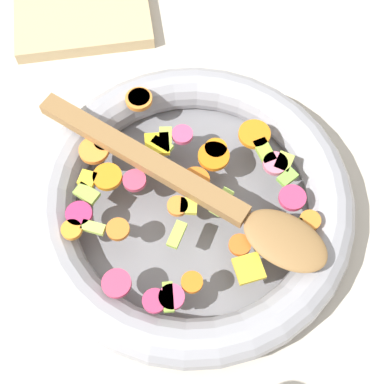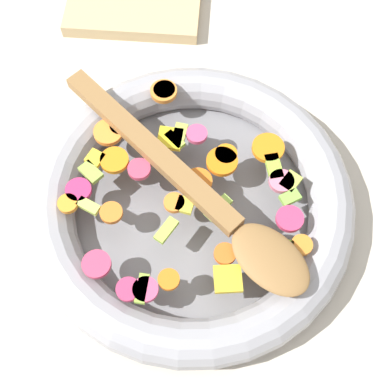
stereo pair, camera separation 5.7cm
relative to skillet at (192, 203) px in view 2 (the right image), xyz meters
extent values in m
plane|color=beige|center=(0.00, 0.00, -0.02)|extent=(4.00, 4.00, 0.00)
cylinder|color=slate|center=(0.00, 0.00, -0.02)|extent=(0.31, 0.31, 0.01)
torus|color=#9E9EA5|center=(0.00, 0.00, 0.00)|extent=(0.36, 0.36, 0.05)
cylinder|color=orange|center=(0.02, -0.02, 0.03)|extent=(0.03, 0.03, 0.01)
cylinder|color=orange|center=(0.10, -0.02, 0.03)|extent=(0.03, 0.03, 0.01)
cylinder|color=orange|center=(0.02, -0.13, 0.03)|extent=(0.03, 0.03, 0.01)
cylinder|color=orange|center=(0.05, 0.11, 0.03)|extent=(0.03, 0.03, 0.01)
cylinder|color=orange|center=(0.07, 0.04, 0.03)|extent=(0.02, 0.02, 0.01)
cylinder|color=orange|center=(-0.06, 0.08, 0.03)|extent=(0.05, 0.05, 0.01)
cylinder|color=orange|center=(0.03, -0.08, 0.03)|extent=(0.03, 0.03, 0.01)
cylinder|color=orange|center=(-0.13, -0.04, 0.03)|extent=(0.04, 0.04, 0.01)
cylinder|color=orange|center=(-0.07, -0.10, 0.03)|extent=(0.04, 0.04, 0.01)
cylinder|color=orange|center=(-0.01, 0.01, 0.03)|extent=(0.04, 0.04, 0.01)
cylinder|color=orange|center=(-0.04, 0.03, 0.03)|extent=(0.05, 0.05, 0.01)
cylinder|color=orange|center=(-0.05, 0.03, 0.03)|extent=(0.03, 0.03, 0.01)
cylinder|color=orange|center=(-0.03, -0.09, 0.03)|extent=(0.04, 0.04, 0.01)
cube|color=#85C247|center=(0.00, 0.10, 0.03)|extent=(0.02, 0.02, 0.01)
cube|color=#B1D54C|center=(0.05, -0.02, 0.03)|extent=(0.03, 0.02, 0.01)
cube|color=#B6C74B|center=(-0.07, -0.02, 0.03)|extent=(0.02, 0.02, 0.01)
cube|color=#9BC23D|center=(-0.04, 0.09, 0.03)|extent=(0.03, 0.02, 0.01)
cube|color=#BDD95B|center=(0.03, -0.11, 0.03)|extent=(0.02, 0.03, 0.01)
cube|color=#98BA4A|center=(-0.01, -0.11, 0.03)|extent=(0.03, 0.03, 0.01)
cube|color=#B1DB57|center=(0.02, 0.03, 0.03)|extent=(0.03, 0.03, 0.01)
cube|color=#B6CE4E|center=(-0.02, 0.10, 0.03)|extent=(0.03, 0.03, 0.01)
cube|color=#AEDD4C|center=(-0.06, -0.02, 0.03)|extent=(0.02, 0.02, 0.01)
cube|color=#93BD31|center=(0.06, 0.10, 0.03)|extent=(0.03, 0.02, 0.01)
cube|color=#91BC40|center=(0.11, -0.04, 0.03)|extent=(0.03, 0.01, 0.01)
cylinder|color=#DA4E7D|center=(-0.07, 0.00, 0.03)|extent=(0.03, 0.03, 0.01)
cylinder|color=#E75281|center=(-0.13, -0.04, 0.03)|extent=(0.03, 0.03, 0.01)
cylinder|color=#D43F64|center=(0.09, -0.09, 0.03)|extent=(0.03, 0.03, 0.01)
cylinder|color=#D13067|center=(0.01, -0.12, 0.03)|extent=(0.04, 0.04, 0.01)
cylinder|color=#C93662|center=(0.11, -0.05, 0.03)|extent=(0.03, 0.03, 0.01)
cylinder|color=#DC4D78|center=(0.11, -0.04, 0.03)|extent=(0.03, 0.03, 0.01)
cylinder|color=#D73A68|center=(0.02, 0.10, 0.03)|extent=(0.04, 0.04, 0.01)
cylinder|color=pink|center=(-0.02, 0.09, 0.03)|extent=(0.03, 0.03, 0.01)
cylinder|color=#D4315E|center=(0.06, 0.09, 0.03)|extent=(0.03, 0.03, 0.01)
cylinder|color=#E37684|center=(-0.03, -0.03, 0.03)|extent=(0.03, 0.03, 0.01)
cylinder|color=#D74262|center=(-0.02, -0.06, 0.03)|extent=(0.04, 0.04, 0.01)
cylinder|color=#E55772|center=(-0.07, -0.09, 0.03)|extent=(0.03, 0.03, 0.01)
cube|color=yellow|center=(-0.03, -0.11, 0.03)|extent=(0.02, 0.02, 0.01)
cube|color=yellow|center=(0.09, 0.04, 0.03)|extent=(0.03, 0.03, 0.01)
cube|color=yellow|center=(0.02, -0.01, 0.03)|extent=(0.02, 0.02, 0.01)
cube|color=yellow|center=(-0.06, -0.03, 0.03)|extent=(0.03, 0.03, 0.01)
cube|color=olive|center=(-0.04, -0.05, 0.04)|extent=(0.19, 0.21, 0.01)
ellipsoid|color=olive|center=(0.07, 0.08, 0.04)|extent=(0.10, 0.10, 0.01)
camera|label=1|loc=(0.24, -0.04, 0.54)|focal=50.00mm
camera|label=2|loc=(0.25, 0.02, 0.54)|focal=50.00mm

